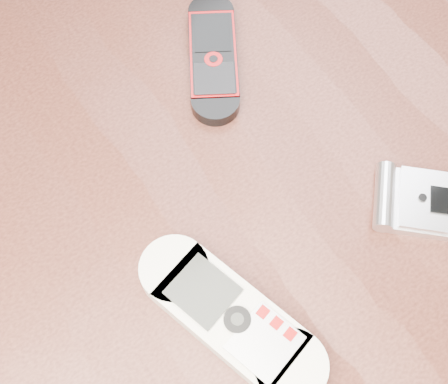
{
  "coord_description": "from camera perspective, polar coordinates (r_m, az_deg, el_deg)",
  "views": [
    {
      "loc": [
        -0.13,
        -0.2,
        1.26
      ],
      "look_at": [
        0.01,
        0.0,
        0.76
      ],
      "focal_mm": 50.0,
      "sensor_mm": 36.0,
      "label": 1
    }
  ],
  "objects": [
    {
      "name": "ground",
      "position": [
        1.28,
        -0.19,
        -14.93
      ],
      "size": [
        4.0,
        4.0,
        0.0
      ],
      "primitive_type": "plane",
      "color": "#472B19",
      "rests_on": "ground"
    },
    {
      "name": "table",
      "position": [
        0.66,
        -0.36,
        -4.57
      ],
      "size": [
        1.2,
        0.8,
        0.75
      ],
      "color": "black",
      "rests_on": "ground"
    },
    {
      "name": "nokia_white",
      "position": [
        0.51,
        0.6,
        -11.36
      ],
      "size": [
        0.1,
        0.19,
        0.02
      ],
      "primitive_type": "cube",
      "rotation": [
        0.0,
        0.0,
        0.27
      ],
      "color": "white",
      "rests_on": "table"
    },
    {
      "name": "nokia_black_red",
      "position": [
        0.63,
        -1.0,
        12.29
      ],
      "size": [
        0.12,
        0.16,
        0.02
      ],
      "primitive_type": "cube",
      "rotation": [
        0.0,
        0.0,
        -0.55
      ],
      "color": "black",
      "rests_on": "table"
    },
    {
      "name": "motorola_razr",
      "position": [
        0.58,
        19.66,
        -1.13
      ],
      "size": [
        0.13,
        0.13,
        0.02
      ],
      "primitive_type": "cube",
      "rotation": [
        0.0,
        0.0,
        0.81
      ],
      "color": "silver",
      "rests_on": "table"
    }
  ]
}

